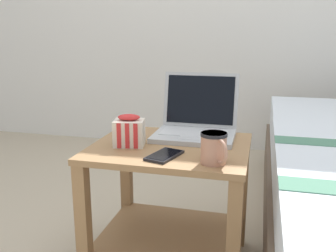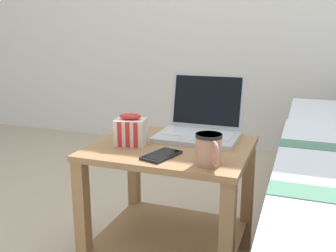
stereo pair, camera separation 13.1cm
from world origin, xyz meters
TOP-DOWN VIEW (x-y plane):
  - bedside_table at (0.00, 0.00)m, footprint 0.56×0.48m
  - laptop at (0.07, 0.15)m, footprint 0.31×0.28m
  - mug_front_left at (0.18, -0.16)m, footprint 0.09×0.11m
  - snack_bag at (-0.14, -0.04)m, footprint 0.12×0.10m
  - cell_phone at (0.01, -0.13)m, footprint 0.11×0.15m

SIDE VIEW (x-z plane):
  - bedside_table at x=0.00m, z-range 0.07..0.56m
  - cell_phone at x=0.01m, z-range 0.49..0.50m
  - laptop at x=0.07m, z-range 0.42..0.66m
  - snack_bag at x=-0.14m, z-range 0.48..0.60m
  - mug_front_left at x=0.18m, z-range 0.49..0.59m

